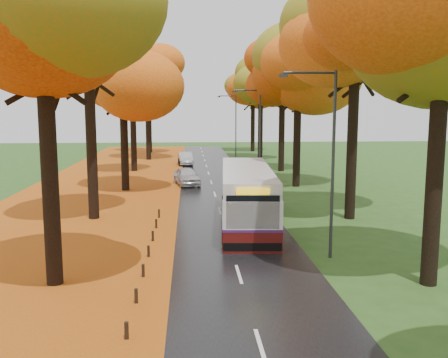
{
  "coord_description": "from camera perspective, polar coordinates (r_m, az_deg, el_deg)",
  "views": [
    {
      "loc": [
        -1.89,
        -12.63,
        6.51
      ],
      "look_at": [
        0.0,
        14.25,
        2.6
      ],
      "focal_mm": 40.0,
      "sensor_mm": 36.0,
      "label": 1
    }
  ],
  "objects": [
    {
      "name": "streetlamp_mid",
      "position": [
        43.07,
        3.79,
        5.85
      ],
      "size": [
        2.45,
        0.18,
        8.0
      ],
      "color": "#333538",
      "rests_on": "ground"
    },
    {
      "name": "car_silver",
      "position": [
        56.31,
        -4.42,
        2.34
      ],
      "size": [
        1.83,
        4.34,
        1.39
      ],
      "primitive_type": "imported",
      "rotation": [
        0.0,
        0.0,
        0.09
      ],
      "color": "#A3A6AB",
      "rests_on": "road"
    },
    {
      "name": "trees_right",
      "position": [
        40.7,
        9.1,
        12.63
      ],
      "size": [
        9.3,
        74.2,
        13.96
      ],
      "color": "black",
      "rests_on": "ground"
    },
    {
      "name": "bus",
      "position": [
        27.78,
        2.6,
        -1.79
      ],
      "size": [
        3.5,
        11.96,
        3.11
      ],
      "rotation": [
        0.0,
        0.0,
        -0.07
      ],
      "color": "#4A0E0B",
      "rests_on": "road"
    },
    {
      "name": "car_dark",
      "position": [
        56.33,
        -4.47,
        2.2
      ],
      "size": [
        1.78,
        3.91,
        1.11
      ],
      "primitive_type": "imported",
      "rotation": [
        0.0,
        0.0,
        0.06
      ],
      "color": "black",
      "rests_on": "road"
    },
    {
      "name": "centre_line",
      "position": [
        38.23,
        -1.13,
        -1.48
      ],
      "size": [
        0.12,
        90.0,
        0.01
      ],
      "primitive_type": "cube",
      "color": "silver",
      "rests_on": "road"
    },
    {
      "name": "streetlamp_far",
      "position": [
        64.92,
        1.14,
        6.67
      ],
      "size": [
        2.45,
        0.18,
        8.0
      ],
      "color": "#333538",
      "rests_on": "ground"
    },
    {
      "name": "ground",
      "position": [
        14.34,
        4.22,
        -18.77
      ],
      "size": [
        160.0,
        160.0,
        0.0
      ],
      "primitive_type": "plane",
      "color": "#284C19",
      "rests_on": "ground"
    },
    {
      "name": "streetlamp_near",
      "position": [
        21.52,
        11.75,
        3.3
      ],
      "size": [
        2.45,
        0.18,
        8.0
      ],
      "color": "#333538",
      "rests_on": "ground"
    },
    {
      "name": "car_white",
      "position": [
        41.75,
        -4.28,
        0.32
      ],
      "size": [
        2.55,
        4.51,
        1.45
      ],
      "primitive_type": "imported",
      "rotation": [
        0.0,
        0.0,
        0.21
      ],
      "color": "silver",
      "rests_on": "road"
    },
    {
      "name": "trees_left",
      "position": [
        40.16,
        -11.86,
        12.4
      ],
      "size": [
        9.2,
        74.0,
        13.88
      ],
      "color": "black",
      "rests_on": "ground"
    },
    {
      "name": "bollard_row",
      "position": [
        18.52,
        -9.59,
        -11.59
      ],
      "size": [
        0.11,
        23.51,
        0.52
      ],
      "color": "black",
      "rests_on": "ground"
    },
    {
      "name": "leaf_verge",
      "position": [
        38.85,
        -14.52,
        -1.64
      ],
      "size": [
        12.0,
        90.0,
        0.02
      ],
      "primitive_type": "cube",
      "color": "#843A0C",
      "rests_on": "ground"
    },
    {
      "name": "leaf_drift",
      "position": [
        38.2,
        -5.71,
        -1.53
      ],
      "size": [
        0.9,
        90.0,
        0.01
      ],
      "primitive_type": "cube",
      "color": "#C35E14",
      "rests_on": "road"
    },
    {
      "name": "road",
      "position": [
        38.24,
        -1.13,
        -1.52
      ],
      "size": [
        6.5,
        90.0,
        0.04
      ],
      "primitive_type": "cube",
      "color": "black",
      "rests_on": "ground"
    }
  ]
}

